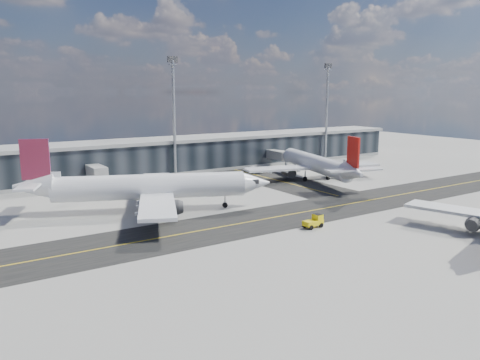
% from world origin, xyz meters
% --- Properties ---
extents(ground, '(300.00, 300.00, 0.00)m').
position_xyz_m(ground, '(0.00, 0.00, 0.00)').
color(ground, gray).
rests_on(ground, ground).
extents(taxiway_lanes, '(180.00, 63.00, 0.03)m').
position_xyz_m(taxiway_lanes, '(3.91, 10.74, 0.01)').
color(taxiway_lanes, black).
rests_on(taxiway_lanes, ground).
extents(terminal_concourse, '(152.00, 19.80, 8.80)m').
position_xyz_m(terminal_concourse, '(0.04, 54.93, 4.09)').
color(terminal_concourse, black).
rests_on(terminal_concourse, ground).
extents(floodlight_masts, '(102.50, 0.70, 28.90)m').
position_xyz_m(floodlight_masts, '(0.00, 48.00, 15.61)').
color(floodlight_masts, gray).
rests_on(floodlight_masts, ground).
extents(airliner_af, '(42.08, 36.37, 13.01)m').
position_xyz_m(airliner_af, '(-18.86, 19.56, 4.30)').
color(airliner_af, white).
rests_on(airliner_af, ground).
extents(airliner_redtail, '(33.77, 39.22, 11.79)m').
position_xyz_m(airliner_redtail, '(25.78, 25.32, 3.90)').
color(airliner_redtail, white).
rests_on(airliner_redtail, ground).
extents(baggage_tug, '(3.28, 1.78, 2.01)m').
position_xyz_m(baggage_tug, '(-1.07, -4.04, 1.01)').
color(baggage_tug, yellow).
rests_on(baggage_tug, ground).
extents(service_van, '(2.77, 5.95, 1.65)m').
position_xyz_m(service_van, '(19.76, 42.35, 0.83)').
color(service_van, white).
rests_on(service_van, ground).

